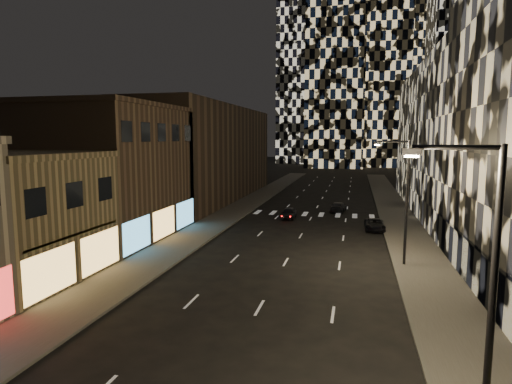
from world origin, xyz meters
The scene contains 16 objects.
sidewalk_left centered at (-10.00, 50.00, 0.07)m, with size 4.00×120.00×0.15m, color #47443F.
sidewalk_right centered at (10.00, 50.00, 0.07)m, with size 4.00×120.00×0.15m, color #47443F.
curb_left centered at (-7.90, 50.00, 0.07)m, with size 0.20×120.00×0.15m, color #4C4C47.
curb_right centered at (7.90, 50.00, 0.07)m, with size 0.20×120.00×0.15m, color #4C4C47.
retail_tan centered at (-17.00, 21.00, 4.00)m, with size 10.00×10.00×8.00m, color #867550.
retail_brown centered at (-17.00, 33.50, 6.00)m, with size 10.00×15.00×12.00m, color #4F3D2C.
retail_filler_left centered at (-17.00, 60.00, 7.00)m, with size 10.00×40.00×14.00m, color #4F3D2C.
midrise_base centered at (12.30, 24.50, 1.50)m, with size 0.60×25.00×3.00m, color #383838.
midrise_filler_right centered at (20.00, 57.00, 9.00)m, with size 16.00×40.00×18.00m, color #232326.
tower_left_back centered at (-12.00, 165.00, 60.00)m, with size 24.00×24.00×120.00m, color black.
tower_center_low centered at (-2.00, 140.00, 47.50)m, with size 18.00×18.00×95.00m, color black.
streetlight_near centered at (8.35, 10.00, 5.35)m, with size 2.55×0.25×9.00m.
streetlight_far centered at (8.35, 30.00, 5.35)m, with size 2.55×0.25×9.00m.
car_dark_midlane centered at (-2.50, 46.53, 0.64)m, with size 1.51×3.76×1.28m, color black.
car_dark_oncoming centered at (2.94, 52.57, 0.62)m, with size 1.74×4.27×1.24m, color black.
car_dark_rightlane centered at (7.00, 42.19, 0.57)m, with size 1.90×4.13×1.15m, color black.
Camera 1 is at (4.97, -2.03, 9.28)m, focal length 30.00 mm.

